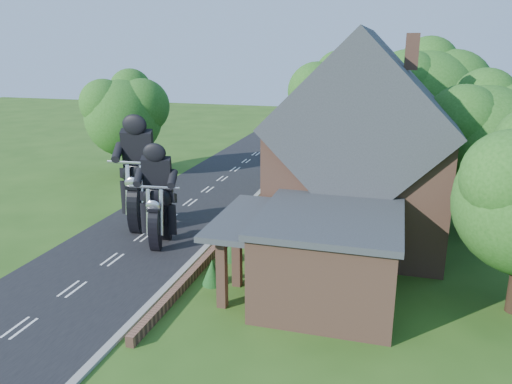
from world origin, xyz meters
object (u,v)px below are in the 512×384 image
(garden_wall, at_px, (235,228))
(motorcycle_lead, at_px, (160,231))
(annex, at_px, (325,255))
(motorcycle_follow, at_px, (142,212))
(house, at_px, (360,154))

(garden_wall, distance_m, motorcycle_lead, 4.10)
(annex, height_order, motorcycle_lead, annex)
(garden_wall, xyz_separation_m, motorcycle_follow, (-4.95, -0.86, 0.72))
(garden_wall, xyz_separation_m, house, (6.19, 1.00, 4.14))
(annex, xyz_separation_m, motorcycle_lead, (-8.47, 2.96, -1.00))
(annex, bearing_deg, motorcycle_lead, 160.74)
(garden_wall, bearing_deg, motorcycle_lead, -135.59)
(garden_wall, relative_size, annex, 3.12)
(house, height_order, motorcycle_lead, house)
(house, relative_size, annex, 1.45)
(motorcycle_lead, bearing_deg, annex, 154.03)
(garden_wall, relative_size, motorcycle_lead, 13.29)
(garden_wall, height_order, annex, annex)
(house, height_order, motorcycle_follow, house)
(house, xyz_separation_m, motorcycle_follow, (-11.14, -1.86, -3.42))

